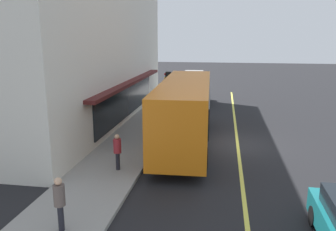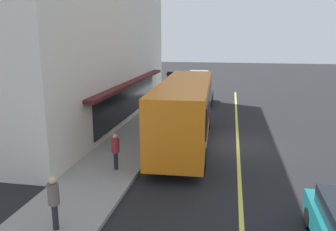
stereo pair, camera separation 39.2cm
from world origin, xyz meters
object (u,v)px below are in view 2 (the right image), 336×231
at_px(bus, 185,109).
at_px(traffic_light, 170,83).
at_px(pedestrian_at_corner, 54,198).
at_px(pedestrian_near_storefront, 115,148).
at_px(pedestrian_waiting, 171,96).
at_px(car_black, 202,96).

distance_m(bus, traffic_light, 6.49).
height_order(traffic_light, pedestrian_at_corner, traffic_light).
bearing_deg(pedestrian_at_corner, pedestrian_near_storefront, -2.65).
relative_size(pedestrian_waiting, pedestrian_at_corner, 1.08).
relative_size(traffic_light, car_black, 0.74).
bearing_deg(car_black, bus, -179.57).
bearing_deg(pedestrian_at_corner, car_black, -6.99).
bearing_deg(bus, pedestrian_at_corner, 164.14).
bearing_deg(pedestrian_waiting, bus, -164.64).
relative_size(pedestrian_waiting, pedestrian_near_storefront, 1.14).
bearing_deg(car_black, traffic_light, 161.23).
height_order(bus, traffic_light, bus).
xyz_separation_m(pedestrian_waiting, pedestrian_near_storefront, (-12.29, 0.29, -0.16)).
height_order(car_black, pedestrian_waiting, pedestrian_waiting).
bearing_deg(traffic_light, car_black, -18.77).
bearing_deg(pedestrian_at_corner, pedestrian_waiting, -1.73).
relative_size(bus, traffic_light, 3.50).
distance_m(car_black, pedestrian_waiting, 4.38).
bearing_deg(car_black, pedestrian_at_corner, 173.01).
bearing_deg(pedestrian_near_storefront, car_black, -8.28).
bearing_deg(traffic_light, pedestrian_near_storefront, 177.36).
height_order(pedestrian_waiting, pedestrian_near_storefront, pedestrian_waiting).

